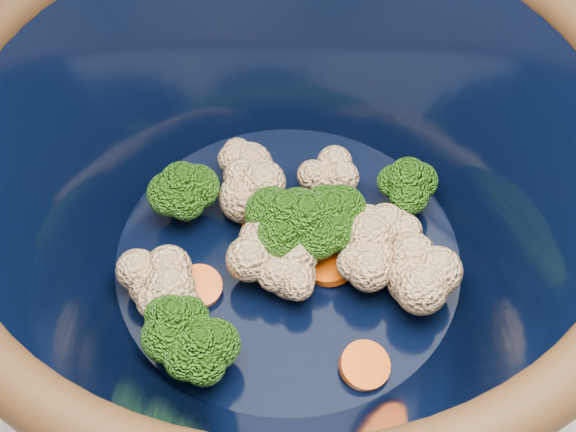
% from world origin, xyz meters
% --- Properties ---
extents(mixing_bowl, '(0.48, 0.48, 0.17)m').
position_xyz_m(mixing_bowl, '(-0.11, 0.01, 0.99)').
color(mixing_bowl, black).
rests_on(mixing_bowl, counter).
extents(vegetable_pile, '(0.21, 0.18, 0.06)m').
position_xyz_m(vegetable_pile, '(-0.11, 0.01, 0.96)').
color(vegetable_pile, '#608442').
rests_on(vegetable_pile, mixing_bowl).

